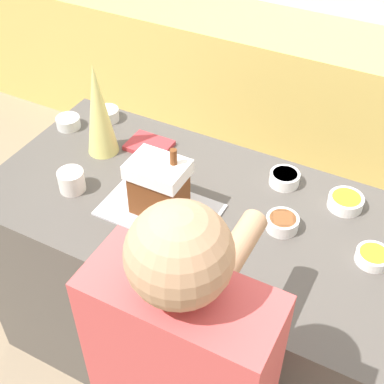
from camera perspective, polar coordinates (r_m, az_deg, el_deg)
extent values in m
plane|color=gray|center=(2.63, 1.73, -16.70)|extent=(12.00, 12.00, 0.00)
cube|color=#DBBC60|center=(3.43, 14.15, 8.82)|extent=(6.00, 0.60, 0.88)
cube|color=#514C47|center=(2.25, 1.97, -10.59)|extent=(1.72, 0.81, 0.92)
cube|color=silver|center=(1.91, -3.43, -1.90)|extent=(0.41, 0.26, 0.01)
cube|color=brown|center=(1.85, -3.53, -0.06)|extent=(0.18, 0.13, 0.16)
cube|color=white|center=(1.79, -3.67, 2.43)|extent=(0.20, 0.15, 0.05)
cylinder|color=brown|center=(1.75, -1.99, 3.77)|extent=(0.02, 0.02, 0.06)
cone|color=#DBD675|center=(2.10, -9.96, 8.67)|extent=(0.12, 0.12, 0.39)
cylinder|color=white|center=(2.03, 9.83, 1.44)|extent=(0.11, 0.11, 0.05)
cylinder|color=#4770DB|center=(2.02, 9.89, 1.83)|extent=(0.09, 0.09, 0.01)
cylinder|color=silver|center=(2.37, -9.03, 8.17)|extent=(0.10, 0.10, 0.05)
cylinder|color=brown|center=(2.36, -9.08, 8.57)|extent=(0.08, 0.08, 0.01)
cylinder|color=white|center=(1.99, 16.06, -1.02)|extent=(0.13, 0.13, 0.04)
cylinder|color=orange|center=(1.98, 16.15, -0.66)|extent=(0.10, 0.10, 0.01)
cylinder|color=white|center=(1.83, 18.75, -6.57)|extent=(0.11, 0.11, 0.04)
cylinder|color=orange|center=(1.82, 18.84, -6.27)|extent=(0.09, 0.09, 0.01)
cylinder|color=silver|center=(2.36, -13.06, 7.25)|extent=(0.10, 0.10, 0.05)
cylinder|color=orange|center=(2.35, -13.13, 7.61)|extent=(0.08, 0.08, 0.01)
cylinder|color=white|center=(1.86, 9.60, -3.26)|extent=(0.11, 0.11, 0.05)
cylinder|color=brown|center=(1.84, 9.66, -2.87)|extent=(0.09, 0.09, 0.01)
cube|color=#B23338|center=(2.20, -4.60, 4.98)|extent=(0.17, 0.13, 0.02)
cylinder|color=white|center=(2.02, -12.73, 1.18)|extent=(0.10, 0.10, 0.08)
cube|color=#CC4C4C|center=(1.33, -1.08, -18.53)|extent=(0.42, 0.19, 0.61)
sphere|color=tan|center=(0.99, -1.38, -6.71)|extent=(0.21, 0.21, 0.21)
cylinder|color=tan|center=(1.33, 3.24, -8.60)|extent=(0.07, 0.42, 0.07)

